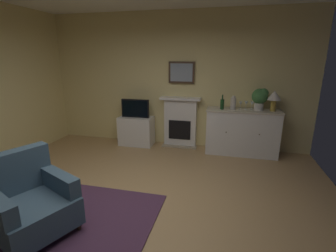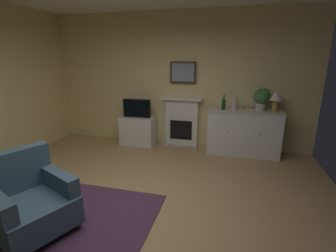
# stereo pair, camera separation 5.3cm
# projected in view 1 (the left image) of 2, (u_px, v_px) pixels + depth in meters

# --- Properties ---
(ground_plane) EXTENTS (5.70, 5.55, 0.10)m
(ground_plane) POSITION_uv_depth(u_px,v_px,m) (130.00, 217.00, 3.17)
(ground_plane) COLOR tan
(ground_plane) RESTS_ON ground
(wall_rear) EXTENTS (5.70, 0.06, 2.86)m
(wall_rear) POSITION_uv_depth(u_px,v_px,m) (175.00, 81.00, 5.33)
(wall_rear) COLOR #EAD68C
(wall_rear) RESTS_ON ground_plane
(area_rug) EXTENTS (2.15, 1.82, 0.02)m
(area_rug) POSITION_uv_depth(u_px,v_px,m) (61.00, 225.00, 2.92)
(area_rug) COLOR #4C2D47
(area_rug) RESTS_ON ground_plane
(fireplace_unit) EXTENTS (0.87, 0.30, 1.10)m
(fireplace_unit) POSITION_uv_depth(u_px,v_px,m) (180.00, 122.00, 5.42)
(fireplace_unit) COLOR white
(fireplace_unit) RESTS_ON ground_plane
(framed_picture) EXTENTS (0.55, 0.04, 0.45)m
(framed_picture) POSITION_uv_depth(u_px,v_px,m) (181.00, 72.00, 5.17)
(framed_picture) COLOR #473323
(sideboard_cabinet) EXTENTS (1.43, 0.49, 0.92)m
(sideboard_cabinet) POSITION_uv_depth(u_px,v_px,m) (242.00, 132.00, 4.98)
(sideboard_cabinet) COLOR white
(sideboard_cabinet) RESTS_ON ground_plane
(table_lamp) EXTENTS (0.26, 0.26, 0.40)m
(table_lamp) POSITION_uv_depth(u_px,v_px,m) (274.00, 97.00, 4.66)
(table_lamp) COLOR #B79338
(table_lamp) RESTS_ON sideboard_cabinet
(wine_bottle) EXTENTS (0.08, 0.08, 0.29)m
(wine_bottle) POSITION_uv_depth(u_px,v_px,m) (222.00, 104.00, 4.88)
(wine_bottle) COLOR #193F1E
(wine_bottle) RESTS_ON sideboard_cabinet
(wine_glass_left) EXTENTS (0.07, 0.07, 0.16)m
(wine_glass_left) POSITION_uv_depth(u_px,v_px,m) (241.00, 104.00, 4.82)
(wine_glass_left) COLOR silver
(wine_glass_left) RESTS_ON sideboard_cabinet
(wine_glass_center) EXTENTS (0.07, 0.07, 0.16)m
(wine_glass_center) POSITION_uv_depth(u_px,v_px,m) (246.00, 103.00, 4.85)
(wine_glass_center) COLOR silver
(wine_glass_center) RESTS_ON sideboard_cabinet
(wine_glass_right) EXTENTS (0.07, 0.07, 0.16)m
(wine_glass_right) POSITION_uv_depth(u_px,v_px,m) (252.00, 104.00, 4.81)
(wine_glass_right) COLOR silver
(wine_glass_right) RESTS_ON sideboard_cabinet
(vase_decorative) EXTENTS (0.11, 0.11, 0.28)m
(vase_decorative) POSITION_uv_depth(u_px,v_px,m) (233.00, 103.00, 4.82)
(vase_decorative) COLOR beige
(vase_decorative) RESTS_ON sideboard_cabinet
(tv_cabinet) EXTENTS (0.75, 0.42, 0.64)m
(tv_cabinet) POSITION_uv_depth(u_px,v_px,m) (136.00, 131.00, 5.55)
(tv_cabinet) COLOR white
(tv_cabinet) RESTS_ON ground_plane
(tv_set) EXTENTS (0.62, 0.07, 0.40)m
(tv_set) POSITION_uv_depth(u_px,v_px,m) (135.00, 108.00, 5.39)
(tv_set) COLOR black
(tv_set) RESTS_ON tv_cabinet
(potted_plant_small) EXTENTS (0.30, 0.30, 0.43)m
(potted_plant_small) POSITION_uv_depth(u_px,v_px,m) (260.00, 97.00, 4.76)
(potted_plant_small) COLOR beige
(potted_plant_small) RESTS_ON sideboard_cabinet
(armchair) EXTENTS (1.05, 1.02, 0.92)m
(armchair) POSITION_uv_depth(u_px,v_px,m) (29.00, 202.00, 2.74)
(armchair) COLOR #3F596B
(armchair) RESTS_ON ground_plane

